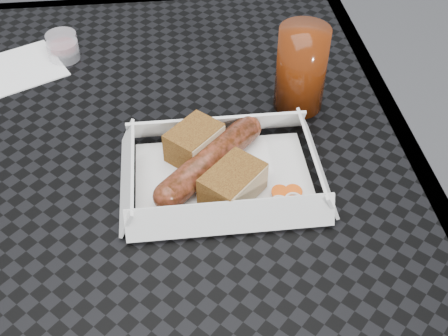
% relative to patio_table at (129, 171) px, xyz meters
% --- Properties ---
extents(patio_table, '(0.80, 0.80, 0.74)m').
position_rel_patio_table_xyz_m(patio_table, '(0.00, 0.00, 0.00)').
color(patio_table, black).
rests_on(patio_table, ground).
extents(food_tray, '(0.22, 0.15, 0.00)m').
position_rel_patio_table_xyz_m(food_tray, '(0.13, -0.11, 0.08)').
color(food_tray, white).
rests_on(food_tray, patio_table).
extents(bratwurst, '(0.15, 0.15, 0.04)m').
position_rel_patio_table_xyz_m(bratwurst, '(0.11, -0.09, 0.10)').
color(bratwurst, maroon).
rests_on(bratwurst, food_tray).
extents(bread_near, '(0.08, 0.08, 0.04)m').
position_rel_patio_table_xyz_m(bread_near, '(0.10, -0.06, 0.10)').
color(bread_near, brown).
rests_on(bread_near, food_tray).
extents(bread_far, '(0.09, 0.09, 0.04)m').
position_rel_patio_table_xyz_m(bread_far, '(0.14, -0.14, 0.10)').
color(bread_far, brown).
rests_on(bread_far, food_tray).
extents(veg_garnish, '(0.03, 0.03, 0.00)m').
position_rel_patio_table_xyz_m(veg_garnish, '(0.20, -0.16, 0.08)').
color(veg_garnish, '#ED510A').
rests_on(veg_garnish, food_tray).
extents(napkin, '(0.16, 0.16, 0.00)m').
position_rel_patio_table_xyz_m(napkin, '(-0.16, 0.18, 0.08)').
color(napkin, white).
rests_on(napkin, patio_table).
extents(condiment_cup_sauce, '(0.05, 0.05, 0.03)m').
position_rel_patio_table_xyz_m(condiment_cup_sauce, '(-0.10, 0.22, 0.09)').
color(condiment_cup_sauce, maroon).
rests_on(condiment_cup_sauce, patio_table).
extents(condiment_cup_empty, '(0.05, 0.05, 0.03)m').
position_rel_patio_table_xyz_m(condiment_cup_empty, '(-0.10, 0.20, 0.09)').
color(condiment_cup_empty, silver).
rests_on(condiment_cup_empty, patio_table).
extents(drink_glass, '(0.07, 0.07, 0.12)m').
position_rel_patio_table_xyz_m(drink_glass, '(0.25, 0.03, 0.14)').
color(drink_glass, '#521C07').
rests_on(drink_glass, patio_table).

